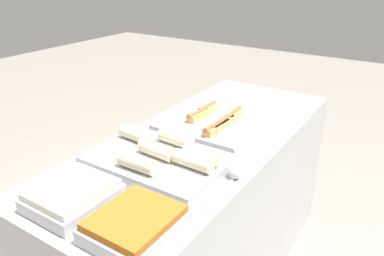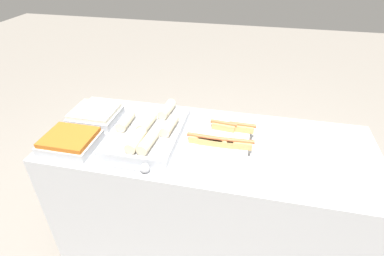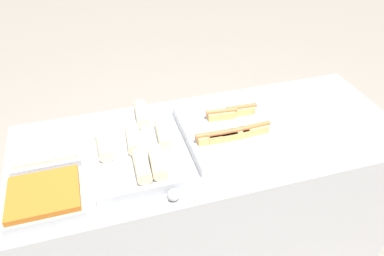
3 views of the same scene
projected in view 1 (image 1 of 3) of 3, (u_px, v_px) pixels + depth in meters
The scene contains 6 objects.
counter at pixel (202, 213), 1.97m from camera, with size 1.78×0.71×0.89m.
tray_hotdogs at pixel (209, 127), 1.81m from camera, with size 0.37×0.46×0.10m.
tray_wraps at pixel (160, 159), 1.51m from camera, with size 0.37×0.54×0.11m.
tray_side_front at pixel (135, 225), 1.13m from camera, with size 0.27×0.24×0.07m.
tray_side_back at pixel (73, 196), 1.27m from camera, with size 0.27×0.24×0.07m.
serving_spoon_near at pixel (233, 176), 1.42m from camera, with size 0.26×0.05×0.05m.
Camera 1 is at (-1.39, -0.84, 1.65)m, focal length 35.00 mm.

